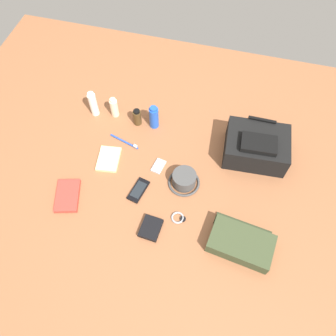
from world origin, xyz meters
The scene contains 15 objects.
ground_plane centered at (0.00, 0.00, -0.01)m, with size 2.64×2.02×0.02m, color brown.
backpack centered at (0.41, 0.22, 0.07)m, with size 0.33×0.26×0.17m.
toiletry_pouch centered at (0.41, -0.29, 0.03)m, with size 0.30×0.24×0.07m.
bucket_hat centered at (0.09, -0.04, 0.03)m, with size 0.16×0.16×0.08m.
toothpaste_tube centered at (-0.50, 0.28, 0.08)m, with size 0.04×0.04×0.16m.
lotion_bottle centered at (-0.39, 0.30, 0.06)m, with size 0.04×0.04×0.13m.
cologne_bottle centered at (-0.25, 0.27, 0.05)m, with size 0.05×0.05×0.11m.
deodorant_spray centered at (-0.15, 0.28, 0.07)m, with size 0.05×0.05×0.15m.
paperback_novel centered at (-0.44, -0.26, 0.01)m, with size 0.16×0.20×0.02m.
cell_phone centered at (-0.12, -0.14, 0.01)m, with size 0.09×0.14×0.01m.
media_player centered at (-0.06, 0.02, 0.01)m, with size 0.07×0.09×0.01m.
wristwatch centered at (0.11, -0.24, 0.01)m, with size 0.07×0.06×0.01m.
toothbrush centered at (-0.27, 0.12, 0.01)m, with size 0.17×0.06×0.02m.
wallet centered at (0.00, -0.32, 0.01)m, with size 0.09×0.11×0.02m, color black.
notepad centered at (-0.32, -0.01, 0.01)m, with size 0.11×0.15×0.02m, color beige.
Camera 1 is at (0.22, -0.85, 1.51)m, focal length 36.18 mm.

